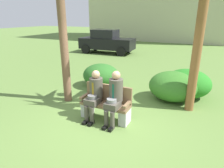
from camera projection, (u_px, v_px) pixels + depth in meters
The scene contains 8 objects.
ground_plane at pixel (107, 123), 4.99m from camera, with size 80.00×80.00×0.00m, color #5C7C39.
park_bench at pixel (106, 105), 5.09m from camera, with size 1.29×0.44×0.90m.
seated_man_left at pixel (94, 93), 4.99m from camera, with size 0.34×0.72×1.29m.
seated_man_right at pixel (114, 96), 4.76m from camera, with size 0.34×0.72×1.34m.
shrub_near_bench at pixel (187, 83), 6.48m from camera, with size 1.49×1.37×0.93m, color #267920.
shrub_mid_lawn at pixel (101, 75), 7.48m from camera, with size 1.39×1.28×0.87m, color #2A6423.
shrub_far_lawn at pixel (173, 86), 6.21m from camera, with size 1.49×1.37×0.93m, color #336E23.
parked_car_near at pixel (107, 41), 14.17m from camera, with size 3.98×1.88×1.68m.
Camera 1 is at (2.01, -3.91, 2.57)m, focal length 31.39 mm.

